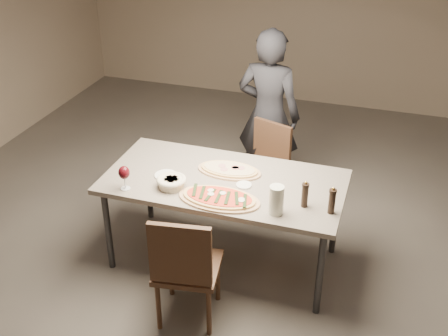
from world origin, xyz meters
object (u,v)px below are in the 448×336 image
(zucchini_pizza, at_px, (219,198))
(diner, at_px, (268,115))
(dining_table, at_px, (224,186))
(bread_basket, at_px, (172,182))
(pepper_mill_left, at_px, (305,195))
(ham_pizza, at_px, (229,170))
(carafe, at_px, (276,200))
(chair_near, at_px, (185,265))
(chair_far, at_px, (265,164))

(zucchini_pizza, relative_size, diner, 0.37)
(dining_table, height_order, bread_basket, bread_basket)
(pepper_mill_left, bearing_deg, diner, 114.19)
(ham_pizza, bearing_deg, dining_table, -90.51)
(zucchini_pizza, xyz_separation_m, ham_pizza, (-0.05, 0.41, -0.00))
(carafe, relative_size, chair_near, 0.23)
(dining_table, distance_m, ham_pizza, 0.15)
(pepper_mill_left, distance_m, chair_near, 0.95)
(dining_table, distance_m, chair_near, 0.77)
(pepper_mill_left, height_order, diner, diner)
(pepper_mill_left, bearing_deg, bread_basket, -177.05)
(chair_near, relative_size, diner, 0.56)
(pepper_mill_left, distance_m, chair_far, 1.18)
(dining_table, height_order, zucchini_pizza, zucchini_pizza)
(ham_pizza, distance_m, chair_far, 0.76)
(dining_table, relative_size, carafe, 8.56)
(ham_pizza, relative_size, diner, 0.31)
(chair_near, bearing_deg, pepper_mill_left, 32.05)
(carafe, height_order, chair_far, carafe)
(zucchini_pizza, distance_m, chair_far, 1.14)
(chair_far, bearing_deg, chair_near, 104.42)
(diner, bearing_deg, bread_basket, 78.68)
(diner, bearing_deg, pepper_mill_left, 119.02)
(carafe, relative_size, chair_far, 0.25)
(ham_pizza, xyz_separation_m, chair_far, (0.12, 0.69, -0.29))
(pepper_mill_left, bearing_deg, dining_table, 165.03)
(carafe, bearing_deg, chair_far, 107.36)
(ham_pizza, distance_m, bread_basket, 0.48)
(zucchini_pizza, xyz_separation_m, diner, (0.00, 1.40, 0.04))
(carafe, xyz_separation_m, chair_far, (-0.35, 1.13, -0.38))
(dining_table, bearing_deg, chair_near, -92.23)
(zucchini_pizza, bearing_deg, dining_table, 125.98)
(dining_table, relative_size, chair_near, 1.99)
(chair_near, bearing_deg, bread_basket, 111.18)
(bread_basket, bearing_deg, chair_far, 66.55)
(zucchini_pizza, bearing_deg, ham_pizza, 122.19)
(pepper_mill_left, xyz_separation_m, chair_far, (-0.52, 0.99, -0.37))
(zucchini_pizza, relative_size, carafe, 2.82)
(chair_far, bearing_deg, pepper_mill_left, 137.64)
(dining_table, bearing_deg, chair_far, 81.69)
(bread_basket, xyz_separation_m, carafe, (0.80, -0.09, 0.06))
(dining_table, relative_size, pepper_mill_left, 8.98)
(dining_table, distance_m, pepper_mill_left, 0.68)
(ham_pizza, relative_size, bread_basket, 2.29)
(dining_table, height_order, diner, diner)
(bread_basket, relative_size, carafe, 1.04)
(bread_basket, distance_m, pepper_mill_left, 0.97)
(dining_table, distance_m, diner, 1.13)
(carafe, bearing_deg, chair_near, -139.25)
(zucchini_pizza, xyz_separation_m, pepper_mill_left, (0.58, 0.11, 0.08))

